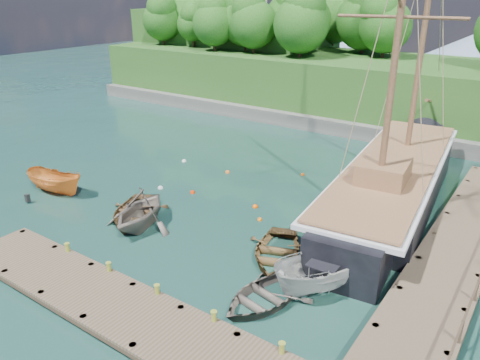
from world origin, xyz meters
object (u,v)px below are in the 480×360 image
object	(u,v)px
cabin_boat_white	(324,290)
rowboat_1	(141,226)
rowboat_3	(263,302)
rowboat_0	(134,219)
schooner	(392,186)
motorboat_orange	(57,193)
rowboat_2	(276,258)

from	to	relation	value
cabin_boat_white	rowboat_1	bearing A→B (deg)	-154.06
rowboat_1	rowboat_3	bearing A→B (deg)	-27.17
rowboat_1	cabin_boat_white	bearing A→B (deg)	-13.60
cabin_boat_white	rowboat_3	bearing A→B (deg)	-103.19
rowboat_0	cabin_boat_white	xyz separation A→B (m)	(12.14, -0.05, 0.00)
cabin_boat_white	schooner	world-z (taller)	schooner
rowboat_0	motorboat_orange	xyz separation A→B (m)	(-6.93, -0.30, 0.00)
rowboat_3	rowboat_1	bearing A→B (deg)	-179.86
motorboat_orange	rowboat_2	bearing A→B (deg)	-91.85
schooner	cabin_boat_white	bearing A→B (deg)	-92.91
cabin_boat_white	schooner	distance (m)	10.81
motorboat_orange	rowboat_1	bearing A→B (deg)	-97.72
rowboat_3	motorboat_orange	distance (m)	17.45
rowboat_0	rowboat_2	distance (m)	9.08
rowboat_0	cabin_boat_white	bearing A→B (deg)	-29.36
rowboat_1	cabin_boat_white	size ratio (longest dim) A/B	0.83
rowboat_2	cabin_boat_white	xyz separation A→B (m)	(3.11, -1.06, 0.00)
rowboat_1	rowboat_2	distance (m)	8.10
cabin_boat_white	schooner	size ratio (longest dim) A/B	0.19
rowboat_2	motorboat_orange	size ratio (longest dim) A/B	1.04
rowboat_1	rowboat_2	bearing A→B (deg)	-5.23
motorboat_orange	rowboat_3	bearing A→B (deg)	-103.30
rowboat_0	rowboat_3	size ratio (longest dim) A/B	1.10
rowboat_2	rowboat_1	bearing A→B (deg)	169.66
rowboat_2	cabin_boat_white	size ratio (longest dim) A/B	0.86
schooner	rowboat_0	bearing A→B (deg)	-143.24
motorboat_orange	cabin_boat_white	world-z (taller)	cabin_boat_white
rowboat_2	motorboat_orange	xyz separation A→B (m)	(-15.95, -1.31, 0.00)
rowboat_1	schooner	xyz separation A→B (m)	(10.50, 11.14, 1.13)
rowboat_0	rowboat_1	world-z (taller)	rowboat_1
rowboat_3	motorboat_orange	world-z (taller)	motorboat_orange
rowboat_3	rowboat_0	bearing A→B (deg)	178.84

